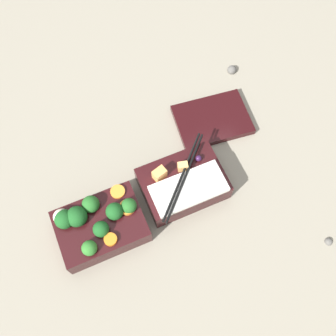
{
  "coord_description": "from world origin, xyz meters",
  "views": [
    {
      "loc": [
        -0.06,
        -0.27,
        0.81
      ],
      "look_at": [
        0.08,
        0.05,
        0.05
      ],
      "focal_mm": 42.0,
      "sensor_mm": 36.0,
      "label": 1
    }
  ],
  "objects": [
    {
      "name": "bento_tray_vegetable",
      "position": [
        -0.1,
        -0.0,
        0.03
      ],
      "size": [
        0.17,
        0.13,
        0.08
      ],
      "color": "black",
      "rests_on": "ground_plane"
    },
    {
      "name": "pebble_1",
      "position": [
        0.32,
        -0.22,
        0.0
      ],
      "size": [
        0.02,
        0.02,
        0.02
      ],
      "primitive_type": "sphere",
      "color": "#595651",
      "rests_on": "ground_plane"
    },
    {
      "name": "bento_tray_rice",
      "position": [
        0.09,
        0.01,
        0.03
      ],
      "size": [
        0.17,
        0.16,
        0.08
      ],
      "color": "black",
      "rests_on": "ground_plane"
    },
    {
      "name": "ground_plane",
      "position": [
        0.0,
        0.0,
        0.0
      ],
      "size": [
        3.0,
        3.0,
        0.0
      ],
      "primitive_type": "plane",
      "color": "gray"
    },
    {
      "name": "bento_lid",
      "position": [
        0.23,
        0.14,
        0.01
      ],
      "size": [
        0.18,
        0.14,
        0.02
      ],
      "primitive_type": "cube",
      "rotation": [
        0.0,
        0.0,
        -0.12
      ],
      "color": "black",
      "rests_on": "ground_plane"
    },
    {
      "name": "pebble_0",
      "position": [
        0.34,
        0.26,
        0.01
      ],
      "size": [
        0.02,
        0.02,
        0.02
      ],
      "primitive_type": "sphere",
      "color": "#595651",
      "rests_on": "ground_plane"
    }
  ]
}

